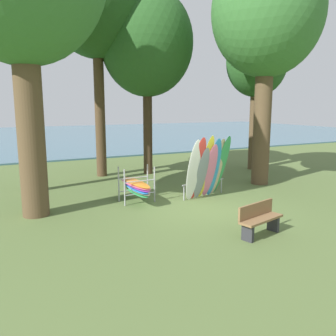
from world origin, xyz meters
TOP-DOWN VIEW (x-y plane):
  - ground_plane at (0.00, 0.00)m, footprint 80.00×80.00m
  - lake_water at (0.00, 30.04)m, footprint 80.00×36.00m
  - tree_foreground_right at (4.19, 1.91)m, footprint 4.46×4.46m
  - tree_far_right_back at (6.26, 4.83)m, footprint 3.07×3.07m
  - tree_deep_back at (0.82, 6.21)m, footprint 4.34×4.34m
  - leaning_board_pile at (0.85, 0.90)m, footprint 2.05×1.11m
  - board_storage_rack at (-1.65, 1.60)m, footprint 1.15×2.13m
  - park_bench at (-0.00, -2.86)m, footprint 1.46×0.73m

SIDE VIEW (x-z plane):
  - ground_plane at x=0.00m, z-range 0.00..0.00m
  - lake_water at x=0.00m, z-range 0.00..0.10m
  - park_bench at x=0.00m, z-range 0.03..0.88m
  - board_storage_rack at x=-1.65m, z-range -0.07..1.18m
  - leaning_board_pile at x=0.85m, z-range -0.07..2.24m
  - tree_far_right_back at x=6.26m, z-range 1.77..9.05m
  - tree_deep_back at x=0.82m, z-range 1.83..10.56m
  - tree_foreground_right at x=4.19m, z-range 2.11..11.70m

